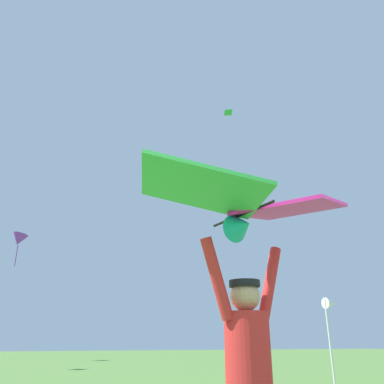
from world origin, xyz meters
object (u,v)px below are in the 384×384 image
(held_stunt_kite, at_px, (248,205))
(distant_kite_green_low_right, at_px, (228,112))
(distant_kite_purple_overhead_distant, at_px, (19,240))
(kite_flyer_person, at_px, (249,375))
(marker_flag, at_px, (331,311))

(held_stunt_kite, xyz_separation_m, distant_kite_green_low_right, (8.19, 15.48, 12.09))
(distant_kite_purple_overhead_distant, bearing_deg, kite_flyer_person, -84.32)
(distant_kite_green_low_right, bearing_deg, held_stunt_kite, -117.89)
(kite_flyer_person, height_order, marker_flag, marker_flag)
(held_stunt_kite, height_order, distant_kite_green_low_right, distant_kite_green_low_right)
(kite_flyer_person, relative_size, marker_flag, 0.94)
(kite_flyer_person, relative_size, distant_kite_purple_overhead_distant, 0.75)
(distant_kite_purple_overhead_distant, height_order, marker_flag, distant_kite_purple_overhead_distant)
(distant_kite_purple_overhead_distant, bearing_deg, marker_flag, -73.56)
(distant_kite_purple_overhead_distant, bearing_deg, distant_kite_green_low_right, -50.02)
(marker_flag, bearing_deg, distant_kite_green_low_right, 71.27)
(kite_flyer_person, relative_size, held_stunt_kite, 0.93)
(kite_flyer_person, distance_m, held_stunt_kite, 1.28)
(distant_kite_purple_overhead_distant, relative_size, marker_flag, 1.25)
(distant_kite_green_low_right, xyz_separation_m, marker_flag, (-3.83, -11.29, -12.53))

